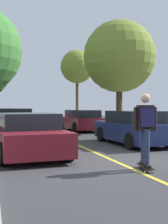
{
  "coord_description": "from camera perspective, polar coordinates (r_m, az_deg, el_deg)",
  "views": [
    {
      "loc": [
        -3.4,
        -7.64,
        1.57
      ],
      "look_at": [
        0.03,
        3.06,
        1.36
      ],
      "focal_mm": 47.19,
      "sensor_mm": 36.0,
      "label": 1
    }
  ],
  "objects": [
    {
      "name": "street_tree_right_nearest",
      "position": [
        17.79,
        6.86,
        10.58
      ],
      "size": [
        4.25,
        4.25,
        6.5
      ],
      "color": "#3D2D1E",
      "rests_on": "sidewalk_right"
    },
    {
      "name": "ground",
      "position": [
        8.51,
        6.19,
        -9.55
      ],
      "size": [
        80.0,
        80.0,
        0.0
      ],
      "primitive_type": "plane",
      "color": "#353538"
    },
    {
      "name": "skateboard",
      "position": [
        7.53,
        11.75,
        -10.29
      ],
      "size": [
        0.41,
        0.87,
        0.1
      ],
      "color": "black",
      "rests_on": "ground"
    },
    {
      "name": "parked_car_left_nearest",
      "position": [
        9.52,
        -10.6,
        -4.43
      ],
      "size": [
        2.11,
        4.12,
        1.35
      ],
      "color": "maroon",
      "rests_on": "ground"
    },
    {
      "name": "skateboarder",
      "position": [
        7.37,
        11.86,
        -2.46
      ],
      "size": [
        0.58,
        0.7,
        1.78
      ],
      "color": "black",
      "rests_on": "skateboard"
    },
    {
      "name": "parked_car_left_near",
      "position": [
        16.29,
        -13.6,
        -1.99
      ],
      "size": [
        2.05,
        4.64,
        1.46
      ],
      "color": "#38383D",
      "rests_on": "ground"
    },
    {
      "name": "parked_car_right_near",
      "position": [
        18.94,
        -0.5,
        -1.65
      ],
      "size": [
        2.0,
        4.33,
        1.34
      ],
      "color": "maroon",
      "rests_on": "ground"
    },
    {
      "name": "parked_car_right_nearest",
      "position": [
        12.33,
        9.39,
        -3.07
      ],
      "size": [
        1.9,
        4.22,
        1.39
      ],
      "color": "navy",
      "rests_on": "ground"
    },
    {
      "name": "center_line",
      "position": [
        12.23,
        -1.49,
        -6.27
      ],
      "size": [
        0.12,
        39.2,
        0.01
      ],
      "primitive_type": "cube",
      "color": "gold",
      "rests_on": "ground"
    },
    {
      "name": "parked_car_left_far",
      "position": [
        21.93,
        -14.68,
        -1.43
      ],
      "size": [
        2.01,
        4.63,
        1.26
      ],
      "color": "white",
      "rests_on": "ground"
    },
    {
      "name": "parked_car_left_farthest",
      "position": [
        27.9,
        -15.35,
        -0.73
      ],
      "size": [
        1.88,
        4.6,
        1.41
      ],
      "color": "maroon",
      "rests_on": "ground"
    },
    {
      "name": "street_tree_right_near",
      "position": [
        26.06,
        -1.35,
        8.73
      ],
      "size": [
        2.92,
        2.92,
        6.39
      ],
      "color": "#4C3823",
      "rests_on": "sidewalk_right"
    }
  ]
}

